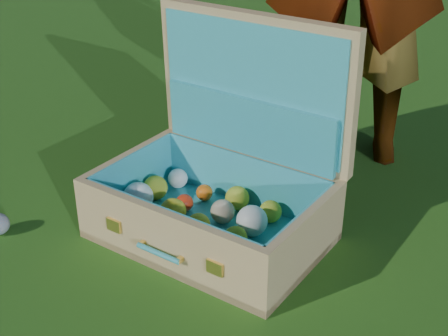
% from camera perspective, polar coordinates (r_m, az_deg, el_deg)
% --- Properties ---
extents(ground, '(60.00, 60.00, 0.00)m').
position_cam_1_polar(ground, '(1.85, -6.47, -7.21)').
color(ground, '#215114').
rests_on(ground, ground).
extents(suitcase, '(0.70, 0.54, 0.63)m').
position_cam_1_polar(suitcase, '(1.85, -0.13, -0.62)').
color(suitcase, tan).
rests_on(suitcase, ground).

